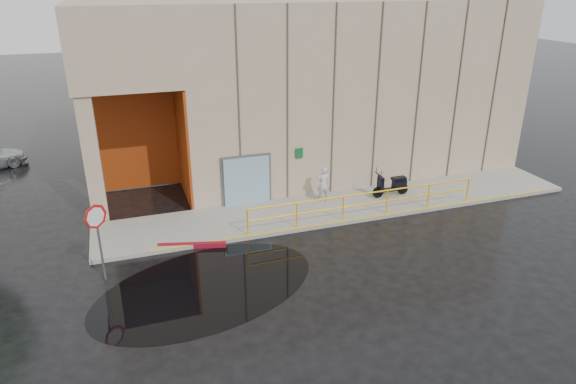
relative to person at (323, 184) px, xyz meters
name	(u,v)px	position (x,y,z in m)	size (l,w,h in m)	color
ground	(289,280)	(-3.29, -5.13, -0.91)	(120.00, 120.00, 0.00)	black
sidewalk	(344,206)	(0.71, -0.63, -0.83)	(20.00, 3.00, 0.15)	gray
building	(314,78)	(1.81, 5.86, 3.30)	(20.00, 10.17, 8.00)	tan
guardrail	(365,204)	(0.96, -1.98, -0.23)	(9.56, 0.06, 1.03)	yellow
person	(323,184)	(0.00, 0.00, 0.00)	(0.55, 0.36, 1.52)	silver
scooter	(392,179)	(2.98, -0.43, -0.01)	(1.70, 0.57, 1.31)	black
stop_sign	(97,226)	(-8.79, -3.24, 0.99)	(0.65, 0.51, 2.62)	slate
red_curb	(192,245)	(-5.85, -2.03, -0.82)	(2.40, 0.18, 0.18)	maroon
puddle	(206,287)	(-5.83, -4.69, -0.91)	(7.29, 4.48, 0.01)	black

